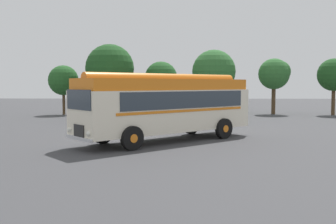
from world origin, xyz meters
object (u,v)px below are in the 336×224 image
Objects in this scene: car_mid_left at (139,109)px; vintage_bus at (167,105)px; car_near_left at (102,110)px; car_mid_right at (175,110)px; car_far_right at (206,110)px.

vintage_bus is at bearing -77.96° from car_mid_left.
car_near_left is 5.92m from car_mid_right.
vintage_bus reaches higher than car_mid_left.
car_mid_right is at bearing -163.02° from car_far_right.
car_mid_left is 5.56m from car_far_right.
car_mid_left is at bearing 162.83° from car_mid_right.
car_mid_left is at bearing 16.04° from car_near_left.
car_far_right is (2.92, 12.30, -1.05)m from vintage_bus.
vintage_bus is 2.11× the size of car_mid_right.
vintage_bus reaches higher than car_far_right.
car_mid_right is 1.03× the size of car_far_right.
car_near_left is at bearing -163.96° from car_mid_left.
car_near_left is 8.56m from car_far_right.
vintage_bus is 12.68m from car_far_right.
car_far_right is (5.56, -0.11, 0.00)m from car_mid_left.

